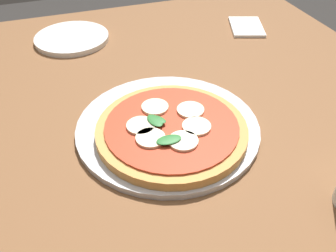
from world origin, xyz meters
The scene contains 5 objects.
dining_table centered at (0.00, 0.00, 0.68)m, with size 1.29×1.17×0.77m.
serving_tray centered at (0.00, -0.02, 0.78)m, with size 0.35×0.35×0.01m, color silver.
pizza centered at (0.03, -0.02, 0.80)m, with size 0.28×0.28×0.03m.
plate_white centered at (-0.45, -0.14, 0.78)m, with size 0.20×0.20×0.01m, color white.
napkin centered at (-0.37, 0.36, 0.78)m, with size 0.13×0.09×0.01m, color white.
Camera 1 is at (0.53, -0.20, 1.24)m, focal length 39.54 mm.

